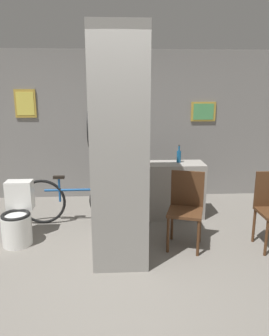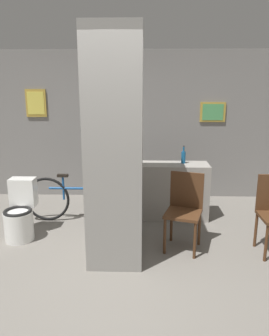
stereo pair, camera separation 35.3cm
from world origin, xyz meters
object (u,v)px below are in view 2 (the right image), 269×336
bottle_tall (183,157)px  toilet (20,215)px  chair_near_pillar (185,207)px  bicycle (81,199)px

bottle_tall → toilet: bearing=-159.9°
toilet → chair_near_pillar: chair_near_pillar is taller
chair_near_pillar → bottle_tall: (0.09, 1.02, 0.42)m
toilet → chair_near_pillar: (2.16, -0.20, 0.21)m
chair_near_pillar → bottle_tall: 1.11m
bicycle → bottle_tall: size_ratio=6.17×
bottle_tall → chair_near_pillar: bearing=-94.9°
toilet → bottle_tall: (2.24, 0.82, 0.63)m
chair_near_pillar → bottle_tall: size_ratio=3.45×
toilet → bicycle: 0.91m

